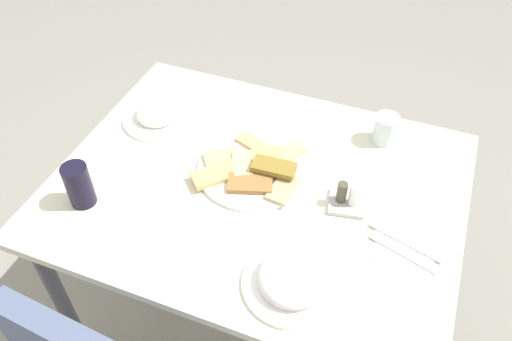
{
  "coord_description": "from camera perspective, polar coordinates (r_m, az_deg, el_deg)",
  "views": [
    {
      "loc": [
        -0.34,
        0.9,
        1.75
      ],
      "look_at": [
        0.01,
        -0.02,
        0.76
      ],
      "focal_mm": 36.44,
      "sensor_mm": 36.0,
      "label": 1
    }
  ],
  "objects": [
    {
      "name": "condiment_caddy",
      "position": [
        1.35,
        9.98,
        -3.06
      ],
      "size": [
        0.11,
        0.11,
        0.08
      ],
      "color": "#B2B2B7",
      "rests_on": "dining_table"
    },
    {
      "name": "salad_plate_greens",
      "position": [
        1.61,
        -10.81,
        6.02
      ],
      "size": [
        0.21,
        0.21,
        0.06
      ],
      "color": "white",
      "rests_on": "dining_table"
    },
    {
      "name": "soda_can",
      "position": [
        1.38,
        -18.88,
        -1.53
      ],
      "size": [
        0.08,
        0.08,
        0.12
      ],
      "primitive_type": "cylinder",
      "rotation": [
        0.0,
        0.0,
        4.53
      ],
      "color": "black",
      "rests_on": "dining_table"
    },
    {
      "name": "salad_plate_rice",
      "position": [
        1.18,
        3.97,
        -11.8
      ],
      "size": [
        0.23,
        0.23,
        0.07
      ],
      "color": "white",
      "rests_on": "dining_table"
    },
    {
      "name": "pide_platter",
      "position": [
        1.42,
        -0.32,
        0.22
      ],
      "size": [
        0.31,
        0.31,
        0.04
      ],
      "color": "white",
      "rests_on": "dining_table"
    },
    {
      "name": "paper_napkin",
      "position": [
        1.3,
        15.94,
        -8.18
      ],
      "size": [
        0.16,
        0.16,
        0.0
      ],
      "primitive_type": "cube",
      "rotation": [
        0.0,
        0.0,
        0.23
      ],
      "color": "white",
      "rests_on": "dining_table"
    },
    {
      "name": "ground_plane",
      "position": [
        1.99,
        0.15,
        -16.15
      ],
      "size": [
        6.0,
        6.0,
        0.0
      ],
      "primitive_type": "plane",
      "color": "gray"
    },
    {
      "name": "dining_table",
      "position": [
        1.46,
        0.2,
        -3.74
      ],
      "size": [
        1.08,
        0.83,
        0.73
      ],
      "color": "silver",
      "rests_on": "ground_plane"
    },
    {
      "name": "fork",
      "position": [
        1.31,
        16.1,
        -7.48
      ],
      "size": [
        0.19,
        0.07,
        0.0
      ],
      "primitive_type": "cube",
      "rotation": [
        0.0,
        0.0,
        -0.27
      ],
      "color": "silver",
      "rests_on": "paper_napkin"
    },
    {
      "name": "spoon",
      "position": [
        1.29,
        15.84,
        -8.68
      ],
      "size": [
        0.17,
        0.07,
        0.0
      ],
      "primitive_type": "cube",
      "rotation": [
        0.0,
        0.0,
        -0.3
      ],
      "color": "silver",
      "rests_on": "paper_napkin"
    },
    {
      "name": "drinking_glass",
      "position": [
        1.54,
        14.02,
        4.44
      ],
      "size": [
        0.07,
        0.07,
        0.09
      ],
      "primitive_type": "cylinder",
      "color": "silver",
      "rests_on": "dining_table"
    }
  ]
}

